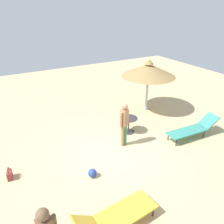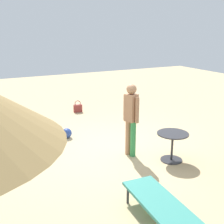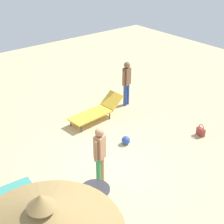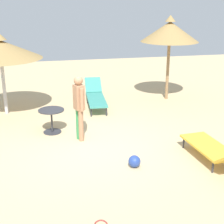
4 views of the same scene
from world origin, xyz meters
name	(u,v)px [view 3 (image 3 of 4)]	position (x,y,z in m)	size (l,w,h in m)	color
ground	(111,175)	(0.00, 0.00, -0.05)	(24.00, 24.00, 0.10)	tan
parasol_umbrella_near_left	(44,220)	(2.21, -3.05, 2.05)	(2.52, 2.52, 2.54)	#B2B2B7
lounge_chair_far_right	(97,111)	(-2.64, 1.50, 0.35)	(0.84, 2.12, 0.74)	gold
person_standing_front	(100,153)	(0.16, -0.47, 0.97)	(0.29, 0.42, 1.71)	#A57554
person_standing_back	(127,81)	(-2.88, 3.07, 0.99)	(0.26, 0.44, 1.73)	navy
handbag	(201,131)	(0.33, 3.51, 0.15)	(0.32, 0.18, 0.43)	maroon
side_table_round	(95,196)	(0.85, -1.14, 0.45)	(0.70, 0.70, 0.66)	#2D2D33
beach_ball	(126,140)	(-0.83, 1.27, 0.14)	(0.27, 0.27, 0.27)	navy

